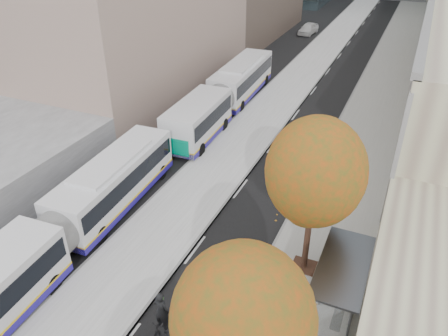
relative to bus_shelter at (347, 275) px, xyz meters
The scene contains 9 objects.
bus_platform 25.96m from the bus_shelter, 111.69° to the left, with size 4.25×150.00×0.15m, color #A5A5A5.
sidewalk 24.19m from the bus_shelter, 93.72° to the left, with size 4.75×150.00×0.08m, color gray.
bus_shelter is the anchor object (origin of this frame).
tree_b 6.93m from the bus_shelter, 109.31° to the right, with size 4.00×4.00×6.97m.
tree_c 4.23m from the bus_shelter, 135.67° to the left, with size 4.20×4.20×7.28m.
bus_near 13.04m from the bus_shelter, behind, with size 3.33×16.69×2.76m.
bus_far 21.42m from the bus_shelter, 126.76° to the left, with size 3.29×17.74×2.94m.
cyclist 7.44m from the bus_shelter, 147.57° to the right, with size 0.67×1.80×2.28m.
distant_car 47.47m from the bus_shelter, 106.19° to the left, with size 1.71×4.25×1.45m, color silver.
Camera 1 is at (6.38, -2.50, 14.60)m, focal length 35.00 mm.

